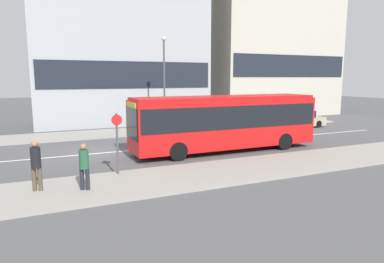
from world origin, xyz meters
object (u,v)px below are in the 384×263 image
parked_car_0 (243,123)px  bus_stop_sign (117,139)px  city_bus (225,120)px  pedestrian_near_stop (36,162)px  parked_car_1 (299,119)px  street_lamp (164,74)px  pedestrian_down_pavement (84,164)px

parked_car_0 → bus_stop_sign: bearing=-144.0°
city_bus → pedestrian_near_stop: city_bus is taller
parked_car_1 → street_lamp: (-11.15, 2.15, 3.73)m
parked_car_0 → street_lamp: street_lamp is taller
city_bus → street_lamp: size_ratio=1.53×
city_bus → street_lamp: bearing=93.2°
city_bus → parked_car_1: city_bus is taller
city_bus → bus_stop_sign: (-6.62, -2.71, -0.16)m
street_lamp → parked_car_1: bearing=-10.9°
bus_stop_sign → city_bus: bearing=22.3°
street_lamp → bus_stop_sign: bearing=-118.8°
parked_car_0 → pedestrian_down_pavement: bearing=-142.7°
pedestrian_near_stop → pedestrian_down_pavement: pedestrian_near_stop is taller
pedestrian_near_stop → bus_stop_sign: size_ratio=0.71×
pedestrian_near_stop → street_lamp: street_lamp is taller
city_bus → street_lamp: 8.25m
parked_car_0 → bus_stop_sign: bus_stop_sign is taller
city_bus → parked_car_0: 7.35m
parked_car_1 → bus_stop_sign: 18.91m
pedestrian_near_stop → pedestrian_down_pavement: (1.56, -0.58, -0.09)m
city_bus → parked_car_0: size_ratio=2.28×
pedestrian_near_stop → pedestrian_down_pavement: bearing=173.8°
parked_car_1 → pedestrian_near_stop: (-20.01, -9.31, 0.51)m
street_lamp → city_bus: bearing=-83.8°
pedestrian_down_pavement → city_bus: bearing=51.5°
pedestrian_near_stop → pedestrian_down_pavement: size_ratio=1.08×
city_bus → pedestrian_near_stop: (-9.70, -3.67, -0.62)m
city_bus → pedestrian_down_pavement: 9.21m
pedestrian_near_stop → street_lamp: 14.84m
pedestrian_down_pavement → street_lamp: 14.46m
city_bus → parked_car_1: (10.31, 5.64, -1.13)m
city_bus → parked_car_0: (4.71, 5.53, -1.13)m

